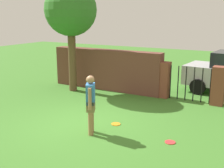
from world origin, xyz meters
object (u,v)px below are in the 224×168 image
object	(u,v)px
frisbee_red	(170,142)
tree	(71,11)
person	(91,102)
frisbee_orange	(116,124)

from	to	relation	value
frisbee_red	tree	bearing A→B (deg)	150.54
tree	person	size ratio (longest dim) A/B	2.74
tree	frisbee_red	bearing A→B (deg)	-29.46
frisbee_red	person	bearing A→B (deg)	-166.73
person	frisbee_red	world-z (taller)	person
frisbee_red	frisbee_orange	bearing A→B (deg)	166.97
tree	frisbee_red	xyz separation A→B (m)	(5.29, -2.99, -3.30)
tree	frisbee_red	size ratio (longest dim) A/B	16.41
frisbee_red	frisbee_orange	distance (m)	1.85
tree	frisbee_orange	distance (m)	5.45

